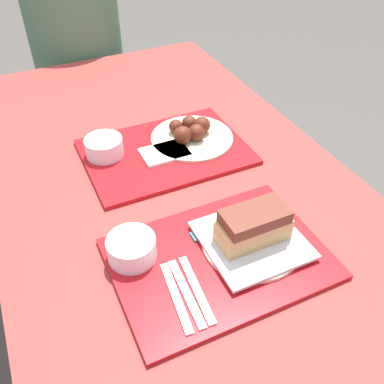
{
  "coord_description": "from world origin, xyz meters",
  "views": [
    {
      "loc": [
        -0.32,
        -0.72,
        1.44
      ],
      "look_at": [
        0.01,
        -0.01,
        0.78
      ],
      "focal_mm": 40.0,
      "sensor_mm": 36.0,
      "label": 1
    }
  ],
  "objects_px": {
    "brisket_sandwich_plate": "(253,233)",
    "wings_plate_far": "(191,133)",
    "tray_far": "(166,152)",
    "tray_near": "(219,259)",
    "bowl_coleslaw_far": "(104,146)",
    "person_seated_across": "(76,41)",
    "bowl_coleslaw_near": "(132,247)"
  },
  "relations": [
    {
      "from": "brisket_sandwich_plate",
      "to": "person_seated_across",
      "type": "relative_size",
      "value": 0.3
    },
    {
      "from": "bowl_coleslaw_near",
      "to": "bowl_coleslaw_far",
      "type": "height_order",
      "value": "same"
    },
    {
      "from": "brisket_sandwich_plate",
      "to": "person_seated_across",
      "type": "distance_m",
      "value": 1.36
    },
    {
      "from": "tray_far",
      "to": "bowl_coleslaw_near",
      "type": "bearing_deg",
      "value": -122.5
    },
    {
      "from": "tray_near",
      "to": "bowl_coleslaw_near",
      "type": "xyz_separation_m",
      "value": [
        -0.17,
        0.08,
        0.03
      ]
    },
    {
      "from": "tray_far",
      "to": "bowl_coleslaw_near",
      "type": "height_order",
      "value": "bowl_coleslaw_near"
    },
    {
      "from": "brisket_sandwich_plate",
      "to": "tray_near",
      "type": "bearing_deg",
      "value": -177.33
    },
    {
      "from": "bowl_coleslaw_far",
      "to": "person_seated_across",
      "type": "height_order",
      "value": "person_seated_across"
    },
    {
      "from": "tray_far",
      "to": "wings_plate_far",
      "type": "relative_size",
      "value": 1.87
    },
    {
      "from": "bowl_coleslaw_far",
      "to": "person_seated_across",
      "type": "bearing_deg",
      "value": 81.92
    },
    {
      "from": "tray_near",
      "to": "wings_plate_far",
      "type": "distance_m",
      "value": 0.46
    },
    {
      "from": "bowl_coleslaw_far",
      "to": "tray_far",
      "type": "bearing_deg",
      "value": -17.95
    },
    {
      "from": "tray_far",
      "to": "person_seated_across",
      "type": "xyz_separation_m",
      "value": [
        -0.03,
        0.94,
        -0.01
      ]
    },
    {
      "from": "tray_near",
      "to": "wings_plate_far",
      "type": "xyz_separation_m",
      "value": [
        0.14,
        0.43,
        0.02
      ]
    },
    {
      "from": "tray_far",
      "to": "brisket_sandwich_plate",
      "type": "xyz_separation_m",
      "value": [
        0.03,
        -0.41,
        0.04
      ]
    },
    {
      "from": "bowl_coleslaw_near",
      "to": "person_seated_across",
      "type": "distance_m",
      "value": 1.29
    },
    {
      "from": "tray_near",
      "to": "bowl_coleslaw_near",
      "type": "relative_size",
      "value": 4.31
    },
    {
      "from": "bowl_coleslaw_far",
      "to": "bowl_coleslaw_near",
      "type": "bearing_deg",
      "value": -97.82
    },
    {
      "from": "tray_far",
      "to": "bowl_coleslaw_far",
      "type": "height_order",
      "value": "bowl_coleslaw_far"
    },
    {
      "from": "tray_near",
      "to": "person_seated_across",
      "type": "height_order",
      "value": "person_seated_across"
    },
    {
      "from": "tray_far",
      "to": "person_seated_across",
      "type": "height_order",
      "value": "person_seated_across"
    },
    {
      "from": "brisket_sandwich_plate",
      "to": "wings_plate_far",
      "type": "xyz_separation_m",
      "value": [
        0.06,
        0.43,
        -0.01
      ]
    },
    {
      "from": "tray_near",
      "to": "tray_far",
      "type": "distance_m",
      "value": 0.41
    },
    {
      "from": "tray_near",
      "to": "person_seated_across",
      "type": "xyz_separation_m",
      "value": [
        0.01,
        1.36,
        -0.01
      ]
    },
    {
      "from": "tray_far",
      "to": "bowl_coleslaw_near",
      "type": "distance_m",
      "value": 0.4
    },
    {
      "from": "tray_near",
      "to": "brisket_sandwich_plate",
      "type": "height_order",
      "value": "brisket_sandwich_plate"
    },
    {
      "from": "brisket_sandwich_plate",
      "to": "wings_plate_far",
      "type": "relative_size",
      "value": 0.91
    },
    {
      "from": "tray_near",
      "to": "brisket_sandwich_plate",
      "type": "distance_m",
      "value": 0.09
    },
    {
      "from": "wings_plate_far",
      "to": "bowl_coleslaw_near",
      "type": "bearing_deg",
      "value": -130.39
    },
    {
      "from": "tray_far",
      "to": "wings_plate_far",
      "type": "distance_m",
      "value": 0.1
    },
    {
      "from": "person_seated_across",
      "to": "tray_far",
      "type": "bearing_deg",
      "value": -88.03
    },
    {
      "from": "tray_far",
      "to": "brisket_sandwich_plate",
      "type": "relative_size",
      "value": 2.05
    }
  ]
}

